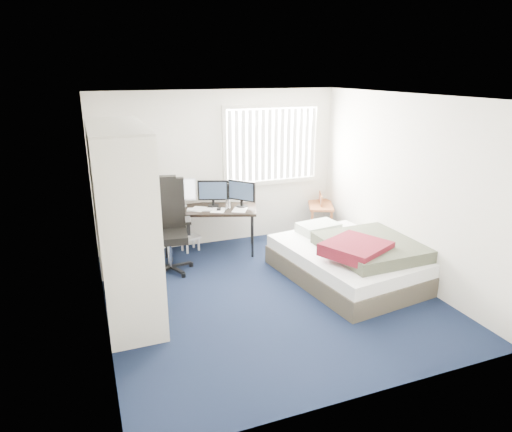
{
  "coord_description": "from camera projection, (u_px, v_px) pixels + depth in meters",
  "views": [
    {
      "loc": [
        -2.06,
        -4.93,
        2.79
      ],
      "look_at": [
        -0.02,
        0.4,
        0.95
      ],
      "focal_mm": 32.0,
      "sensor_mm": 36.0,
      "label": 1
    }
  ],
  "objects": [
    {
      "name": "ground",
      "position": [
        268.0,
        294.0,
        5.93
      ],
      "size": [
        4.2,
        4.2,
        0.0
      ],
      "primitive_type": "plane",
      "color": "black",
      "rests_on": "ground"
    },
    {
      "name": "room_shell",
      "position": [
        269.0,
        181.0,
        5.47
      ],
      "size": [
        4.2,
        4.2,
        4.2
      ],
      "color": "silver",
      "rests_on": "ground"
    },
    {
      "name": "window_assembly",
      "position": [
        272.0,
        145.0,
        7.57
      ],
      "size": [
        1.72,
        0.09,
        1.32
      ],
      "color": "white",
      "rests_on": "ground"
    },
    {
      "name": "closet",
      "position": [
        125.0,
        202.0,
        5.19
      ],
      "size": [
        0.64,
        1.84,
        2.22
      ],
      "color": "beige",
      "rests_on": "ground"
    },
    {
      "name": "desk",
      "position": [
        210.0,
        206.0,
        7.17
      ],
      "size": [
        1.59,
        1.12,
        1.17
      ],
      "color": "black",
      "rests_on": "ground"
    },
    {
      "name": "office_chair",
      "position": [
        168.0,
        235.0,
        6.56
      ],
      "size": [
        0.73,
        0.73,
        1.35
      ],
      "color": "black",
      "rests_on": "ground"
    },
    {
      "name": "footstool",
      "position": [
        190.0,
        240.0,
        7.32
      ],
      "size": [
        0.35,
        0.31,
        0.24
      ],
      "color": "white",
      "rests_on": "ground"
    },
    {
      "name": "nightstand",
      "position": [
        320.0,
        207.0,
        8.02
      ],
      "size": [
        0.69,
        0.9,
        0.73
      ],
      "color": "brown",
      "rests_on": "ground"
    },
    {
      "name": "bed",
      "position": [
        352.0,
        259.0,
        6.32
      ],
      "size": [
        1.78,
        2.22,
        0.67
      ],
      "color": "#423C30",
      "rests_on": "ground"
    },
    {
      "name": "pine_box",
      "position": [
        139.0,
        308.0,
        5.26
      ],
      "size": [
        0.52,
        0.45,
        0.33
      ],
      "primitive_type": "cube",
      "rotation": [
        0.0,
        0.0,
        -0.32
      ],
      "color": "tan",
      "rests_on": "ground"
    }
  ]
}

